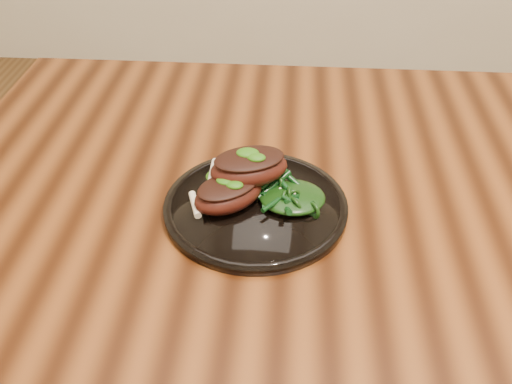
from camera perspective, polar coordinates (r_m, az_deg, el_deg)
desk at (r=0.92m, az=20.57°, el=-4.28°), size 1.60×0.80×0.75m
plate at (r=0.77m, az=-0.03°, el=-1.44°), size 0.25×0.25×0.02m
lamb_chop_front at (r=0.75m, az=-2.83°, el=-0.09°), size 0.12×0.11×0.04m
lamb_chop_back at (r=0.76m, az=-0.74°, el=2.56°), size 0.12×0.10×0.05m
herb_smear at (r=0.81m, az=-1.94°, el=1.51°), size 0.09×0.06×0.01m
greens_heap at (r=0.76m, az=3.66°, el=-0.16°), size 0.09×0.08×0.03m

